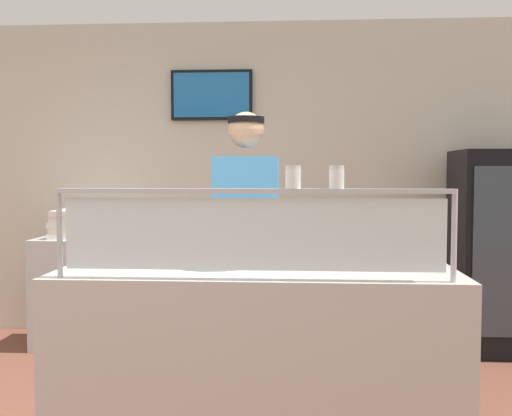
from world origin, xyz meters
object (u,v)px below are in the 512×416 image
pizza_tray (214,261)px  pepper_flake_shaker (337,179)px  pizza_server (212,257)px  pizza_box_stack (82,224)px  drink_fridge (501,251)px  parmesan_shaker (293,179)px  worker_figure (247,241)px

pizza_tray → pepper_flake_shaker: 0.81m
pizza_server → pepper_flake_shaker: (0.58, -0.38, 0.39)m
pizza_tray → pizza_box_stack: pizza_box_stack is taller
pepper_flake_shaker → drink_fridge: bearing=57.5°
parmesan_shaker → pepper_flake_shaker: 0.18m
parmesan_shaker → drink_fridge: drink_fridge is taller
pizza_box_stack → pizza_server: bearing=-54.2°
pizza_server → pizza_box_stack: size_ratio=0.63×
pizza_server → worker_figure: bearing=66.2°
drink_fridge → pepper_flake_shaker: bearing=-122.5°
parmesan_shaker → pizza_box_stack: size_ratio=0.22×
parmesan_shaker → drink_fridge: (1.62, 2.26, -0.59)m
pizza_tray → pizza_box_stack: size_ratio=0.97×
pizza_tray → pizza_server: (-0.01, -0.02, 0.02)m
pizza_tray → pepper_flake_shaker: bearing=-35.1°
pizza_server → worker_figure: 0.61m
pepper_flake_shaker → worker_figure: worker_figure is taller
pizza_box_stack → parmesan_shaker: bearing=-52.1°
pizza_tray → drink_fridge: bearing=42.6°
worker_figure → pepper_flake_shaker: bearing=-64.9°
parmesan_shaker → pepper_flake_shaker: bearing=0.0°
parmesan_shaker → pepper_flake_shaker: (0.18, 0.00, -0.00)m
pepper_flake_shaker → pizza_box_stack: (-1.90, 2.21, -0.39)m
pepper_flake_shaker → worker_figure: 1.14m
drink_fridge → pizza_box_stack: drink_fridge is taller
pizza_tray → drink_fridge: (2.01, 1.86, -0.18)m
pizza_box_stack → worker_figure: bearing=-40.6°
drink_fridge → pizza_tray: bearing=-137.4°
pepper_flake_shaker → pizza_box_stack: bearing=130.7°
pizza_server → pizza_box_stack: bearing=113.7°
worker_figure → pizza_box_stack: (-1.45, 1.24, -0.01)m
pizza_tray → worker_figure: 0.59m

